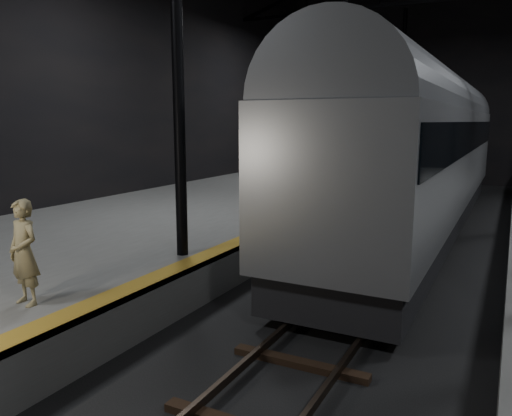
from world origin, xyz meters
The scene contains 6 objects.
ground centered at (0.00, 0.00, 0.00)m, with size 44.00×44.00×0.00m, color black.
platform_left centered at (-7.50, 0.00, 0.50)m, with size 9.00×43.80×1.00m, color #595956.
tactile_strip centered at (-3.25, 0.00, 1.00)m, with size 0.50×43.80×0.01m, color olive.
track centered at (0.00, 0.00, 0.07)m, with size 2.40×43.00×0.24m.
train centered at (0.00, 5.77, 3.27)m, with size 3.28×21.95×5.87m.
woman centered at (-4.25, -7.86, 1.90)m, with size 0.66×0.43×1.81m, color #988A5D.
Camera 1 is at (2.94, -13.27, 4.07)m, focal length 35.00 mm.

